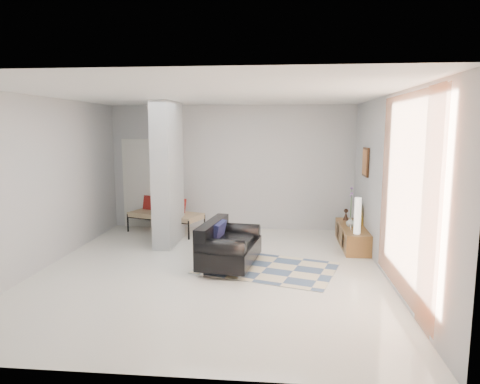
# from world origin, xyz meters

# --- Properties ---
(floor) EXTENTS (6.00, 6.00, 0.00)m
(floor) POSITION_xyz_m (0.00, 0.00, 0.00)
(floor) COLOR silver
(floor) RESTS_ON ground
(ceiling) EXTENTS (6.00, 6.00, 0.00)m
(ceiling) POSITION_xyz_m (0.00, 0.00, 2.80)
(ceiling) COLOR white
(ceiling) RESTS_ON wall_back
(wall_back) EXTENTS (6.00, 0.00, 6.00)m
(wall_back) POSITION_xyz_m (0.00, 3.00, 1.40)
(wall_back) COLOR #B4B5B8
(wall_back) RESTS_ON ground
(wall_front) EXTENTS (6.00, 0.00, 6.00)m
(wall_front) POSITION_xyz_m (0.00, -3.00, 1.40)
(wall_front) COLOR #B4B5B8
(wall_front) RESTS_ON ground
(wall_left) EXTENTS (0.00, 6.00, 6.00)m
(wall_left) POSITION_xyz_m (-2.75, 0.00, 1.40)
(wall_left) COLOR #B4B5B8
(wall_left) RESTS_ON ground
(wall_right) EXTENTS (0.00, 6.00, 6.00)m
(wall_right) POSITION_xyz_m (2.75, 0.00, 1.40)
(wall_right) COLOR #B4B5B8
(wall_right) RESTS_ON ground
(partition_column) EXTENTS (0.35, 1.20, 2.80)m
(partition_column) POSITION_xyz_m (-1.10, 1.60, 1.40)
(partition_column) COLOR #9FA4A6
(partition_column) RESTS_ON floor
(hallway_door) EXTENTS (0.85, 0.06, 2.04)m
(hallway_door) POSITION_xyz_m (-2.10, 2.96, 1.02)
(hallway_door) COLOR silver
(hallway_door) RESTS_ON floor
(curtain) EXTENTS (0.00, 2.55, 2.55)m
(curtain) POSITION_xyz_m (2.67, -1.15, 1.45)
(curtain) COLOR orange
(curtain) RESTS_ON wall_right
(wall_art) EXTENTS (0.04, 0.45, 0.55)m
(wall_art) POSITION_xyz_m (2.72, 1.70, 1.65)
(wall_art) COLOR #361D0E
(wall_art) RESTS_ON wall_right
(media_console) EXTENTS (0.45, 1.61, 0.80)m
(media_console) POSITION_xyz_m (2.52, 1.70, 0.21)
(media_console) COLOR brown
(media_console) RESTS_ON floor
(loveseat) EXTENTS (0.99, 1.48, 0.76)m
(loveseat) POSITION_xyz_m (0.24, 0.22, 0.36)
(loveseat) COLOR silver
(loveseat) RESTS_ON floor
(daybed) EXTENTS (1.75, 1.19, 0.77)m
(daybed) POSITION_xyz_m (-1.42, 2.49, 0.42)
(daybed) COLOR black
(daybed) RESTS_ON floor
(area_rug) EXTENTS (2.48, 2.00, 0.01)m
(area_rug) POSITION_xyz_m (0.91, 0.20, 0.01)
(area_rug) COLOR beige
(area_rug) RESTS_ON floor
(cylinder_lamp) EXTENTS (0.12, 0.12, 0.66)m
(cylinder_lamp) POSITION_xyz_m (2.50, 1.10, 0.73)
(cylinder_lamp) COLOR white
(cylinder_lamp) RESTS_ON media_console
(bronze_figurine) EXTENTS (0.13, 0.13, 0.24)m
(bronze_figurine) POSITION_xyz_m (2.47, 2.24, 0.52)
(bronze_figurine) COLOR black
(bronze_figurine) RESTS_ON media_console
(vase) EXTENTS (0.18, 0.18, 0.18)m
(vase) POSITION_xyz_m (2.47, 1.65, 0.49)
(vase) COLOR silver
(vase) RESTS_ON media_console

